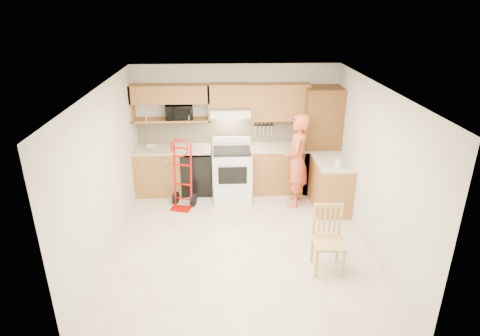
{
  "coord_description": "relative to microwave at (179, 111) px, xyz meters",
  "views": [
    {
      "loc": [
        -0.28,
        -5.55,
        3.63
      ],
      "look_at": [
        0.0,
        0.5,
        1.1
      ],
      "focal_mm": 30.37,
      "sensor_mm": 36.0,
      "label": 1
    }
  ],
  "objects": [
    {
      "name": "floor",
      "position": [
        1.1,
        -2.08,
        -1.64
      ],
      "size": [
        4.0,
        4.5,
        0.02
      ],
      "primitive_type": "cube",
      "color": "beige",
      "rests_on": "ground"
    },
    {
      "name": "wall_back",
      "position": [
        1.1,
        0.17,
        -0.38
      ],
      "size": [
        4.0,
        0.02,
        2.5
      ],
      "primitive_type": "cube",
      "color": "silver",
      "rests_on": "ground"
    },
    {
      "name": "dishwasher",
      "position": [
        0.3,
        -0.14,
        -1.21
      ],
      "size": [
        0.6,
        0.6,
        0.85
      ],
      "primitive_type": "cube",
      "color": "black",
      "rests_on": "ground"
    },
    {
      "name": "lower_cab_left",
      "position": [
        -0.45,
        -0.14,
        -1.18
      ],
      "size": [
        0.9,
        0.6,
        0.9
      ],
      "primitive_type": "cube",
      "color": "#A06739",
      "rests_on": "ground"
    },
    {
      "name": "range_hood",
      "position": [
        0.98,
        -0.06,
        -0.0
      ],
      "size": [
        0.76,
        0.46,
        0.14
      ],
      "primitive_type": "cube",
      "color": "white",
      "rests_on": "wall_back"
    },
    {
      "name": "pantry_tall",
      "position": [
        2.75,
        -0.14,
        -0.58
      ],
      "size": [
        0.7,
        0.6,
        2.1
      ],
      "primitive_type": "cube",
      "color": "brown",
      "rests_on": "ground"
    },
    {
      "name": "wall_front",
      "position": [
        1.1,
        -4.34,
        -0.38
      ],
      "size": [
        4.0,
        0.02,
        2.5
      ],
      "primitive_type": "cube",
      "color": "silver",
      "rests_on": "ground"
    },
    {
      "name": "dining_chair",
      "position": [
        2.3,
        -2.82,
        -1.15
      ],
      "size": [
        0.45,
        0.49,
        0.96
      ],
      "primitive_type": null,
      "rotation": [
        0.0,
        0.0,
        -0.04
      ],
      "color": "#E2AB60",
      "rests_on": "ground"
    },
    {
      "name": "knife_strip",
      "position": [
        1.65,
        0.12,
        -0.39
      ],
      "size": [
        0.4,
        0.05,
        0.29
      ],
      "primitive_type": null,
      "color": "black",
      "rests_on": "backsplash"
    },
    {
      "name": "range",
      "position": [
        1.0,
        -0.37,
        -1.08
      ],
      "size": [
        0.76,
        0.99,
        1.11
      ],
      "primitive_type": null,
      "color": "white",
      "rests_on": "ground"
    },
    {
      "name": "wall_right",
      "position": [
        3.11,
        -2.08,
        -0.38
      ],
      "size": [
        0.02,
        4.5,
        2.5
      ],
      "primitive_type": "cube",
      "color": "silver",
      "rests_on": "ground"
    },
    {
      "name": "lower_cab_right",
      "position": [
        1.93,
        -0.14,
        -1.18
      ],
      "size": [
        1.14,
        0.6,
        0.9
      ],
      "primitive_type": "cube",
      "color": "#A06739",
      "rests_on": "ground"
    },
    {
      "name": "person",
      "position": [
        2.18,
        -0.76,
        -0.76
      ],
      "size": [
        0.56,
        0.72,
        1.76
      ],
      "primitive_type": "imported",
      "rotation": [
        0.0,
        0.0,
        -1.81
      ],
      "color": "#D45537",
      "rests_on": "ground"
    },
    {
      "name": "bowl",
      "position": [
        -0.56,
        -0.14,
        -0.67
      ],
      "size": [
        0.26,
        0.26,
        0.05
      ],
      "primitive_type": "imported",
      "rotation": [
        0.0,
        0.0,
        -0.3
      ],
      "color": "white",
      "rests_on": "countertop_left"
    },
    {
      "name": "soap_bottle",
      "position": [
        2.8,
        -1.24,
        -0.59
      ],
      "size": [
        0.1,
        0.11,
        0.21
      ],
      "primitive_type": "imported",
      "rotation": [
        0.0,
        0.0,
        -0.13
      ],
      "color": "white",
      "rests_on": "countertop_return"
    },
    {
      "name": "upper_cab_left",
      "position": [
        -0.15,
        0.0,
        0.35
      ],
      "size": [
        1.5,
        0.33,
        0.34
      ],
      "primitive_type": "cube",
      "color": "#A06739",
      "rests_on": "wall_back"
    },
    {
      "name": "countertop_right",
      "position": [
        1.93,
        -0.13,
        -0.71
      ],
      "size": [
        1.14,
        0.63,
        0.04
      ],
      "primitive_type": "cube",
      "color": "beige",
      "rests_on": "lower_cab_right"
    },
    {
      "name": "microwave",
      "position": [
        0.0,
        0.0,
        0.0
      ],
      "size": [
        0.54,
        0.39,
        0.29
      ],
      "primitive_type": "imported",
      "rotation": [
        0.0,
        0.0,
        0.09
      ],
      "color": "black",
      "rests_on": "upper_shelf_mw"
    },
    {
      "name": "upper_shelf_mw",
      "position": [
        -0.15,
        0.0,
        -0.16
      ],
      "size": [
        1.5,
        0.33,
        0.04
      ],
      "primitive_type": "cube",
      "color": "#A06739",
      "rests_on": "wall_back"
    },
    {
      "name": "upper_cab_right",
      "position": [
        1.93,
        0.0,
        0.17
      ],
      "size": [
        1.14,
        0.33,
        0.7
      ],
      "primitive_type": "cube",
      "color": "#A06739",
      "rests_on": "wall_back"
    },
    {
      "name": "countertop_left",
      "position": [
        -0.15,
        -0.13,
        -0.71
      ],
      "size": [
        1.5,
        0.63,
        0.04
      ],
      "primitive_type": "cube",
      "color": "beige",
      "rests_on": "lower_cab_left"
    },
    {
      "name": "upper_cab_center",
      "position": [
        0.98,
        0.0,
        0.31
      ],
      "size": [
        0.76,
        0.33,
        0.44
      ],
      "primitive_type": "cube",
      "color": "#A06739",
      "rests_on": "wall_back"
    },
    {
      "name": "cab_return_right",
      "position": [
        2.8,
        -0.94,
        -1.18
      ],
      "size": [
        0.6,
        1.0,
        0.9
      ],
      "primitive_type": "cube",
      "color": "#A06739",
      "rests_on": "ground"
    },
    {
      "name": "hand_truck",
      "position": [
        0.05,
        -0.81,
        -1.02
      ],
      "size": [
        0.59,
        0.56,
        1.22
      ],
      "primitive_type": null,
      "rotation": [
        0.0,
        0.0,
        -0.29
      ],
      "color": "#BE0C04",
      "rests_on": "ground"
    },
    {
      "name": "countertop_return",
      "position": [
        2.8,
        -0.94,
        -0.71
      ],
      "size": [
        0.63,
        1.0,
        0.04
      ],
      "primitive_type": "cube",
      "color": "beige",
      "rests_on": "cab_return_right"
    },
    {
      "name": "wall_left",
      "position": [
        -0.91,
        -2.08,
        -0.38
      ],
      "size": [
        0.02,
        4.5,
        2.5
      ],
      "primitive_type": "cube",
      "color": "silver",
      "rests_on": "ground"
    },
    {
      "name": "ceiling",
      "position": [
        1.1,
        -2.08,
        0.88
      ],
      "size": [
        4.0,
        4.5,
        0.02
      ],
      "primitive_type": "cube",
      "color": "white",
      "rests_on": "ground"
    },
    {
      "name": "backsplash",
      "position": [
        1.1,
        0.15,
        -0.43
      ],
      "size": [
        3.92,
        0.03,
        0.55
      ],
      "primitive_type": "cube",
      "color": "#C6B495",
      "rests_on": "wall_back"
    }
  ]
}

